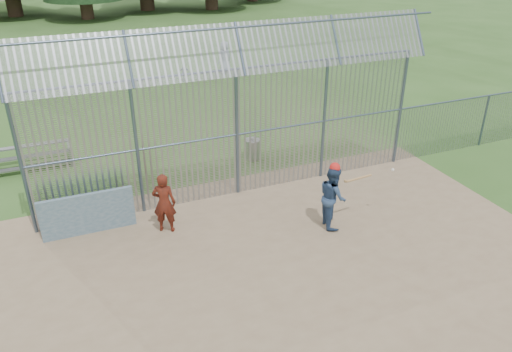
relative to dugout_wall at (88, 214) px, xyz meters
name	(u,v)px	position (x,y,z in m)	size (l,w,h in m)	color
ground	(285,252)	(4.60, -2.90, -0.62)	(120.00, 120.00, 0.00)	#2D511E
dirt_infield	(294,262)	(4.60, -3.40, -0.61)	(14.00, 10.00, 0.02)	#756047
dugout_wall	(88,214)	(0.00, 0.00, 0.00)	(2.50, 0.12, 1.20)	#38566B
batter	(333,197)	(6.36, -2.20, 0.31)	(0.88, 0.69, 1.82)	navy
onlooker	(164,203)	(1.97, -0.70, 0.27)	(0.64, 0.42, 1.75)	maroon
bg_kid_standing	(225,57)	(8.96, 14.21, 0.28)	(0.88, 0.57, 1.80)	slate
bg_kid_seated	(185,72)	(6.38, 13.49, -0.14)	(0.56, 0.23, 0.96)	slate
batting_gear	(340,169)	(6.50, -2.23, 1.13)	(1.94, 0.43, 0.57)	red
trash_can	(252,149)	(6.00, 2.82, -0.24)	(0.56, 0.56, 0.82)	gray
bleacher	(27,158)	(-1.55, 5.08, -0.21)	(3.00, 0.95, 0.72)	slate
backstop_fence	(292,116)	(6.41, 0.53, 1.74)	(20.09, 0.81, 5.30)	#47566B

